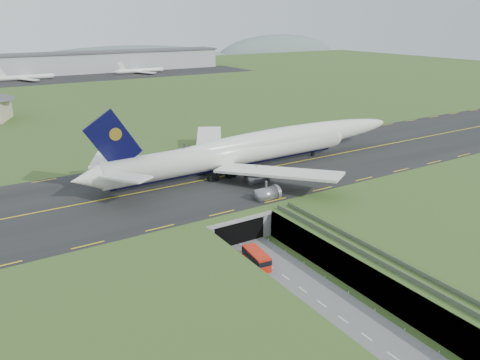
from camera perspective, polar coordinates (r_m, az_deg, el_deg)
ground at (r=93.66m, az=2.58°, el=-9.72°), size 900.00×900.00×0.00m
airfield_deck at (r=92.25m, az=2.61°, el=-8.09°), size 800.00×800.00×6.00m
trench_road at (r=88.36m, az=5.38°, el=-11.63°), size 12.00×75.00×0.20m
taxiway at (r=117.47m, az=-6.47°, el=-0.43°), size 800.00×44.00×0.18m
tunnel_portal at (r=104.96m, az=-2.55°, el=-4.38°), size 17.00×22.30×6.00m
guideway at (r=85.19m, az=16.31°, el=-9.60°), size 3.00×53.00×7.05m
jumbo_jet at (r=127.46m, az=1.87°, el=3.89°), size 100.63×63.68×21.06m
shuttle_tram at (r=90.72m, az=2.01°, el=-9.54°), size 3.65×7.68×3.02m
cargo_terminal at (r=371.13m, az=-25.10°, el=12.57°), size 320.00×67.00×15.60m
distant_hills at (r=512.06m, az=-19.62°, el=12.55°), size 700.00×91.00×60.00m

